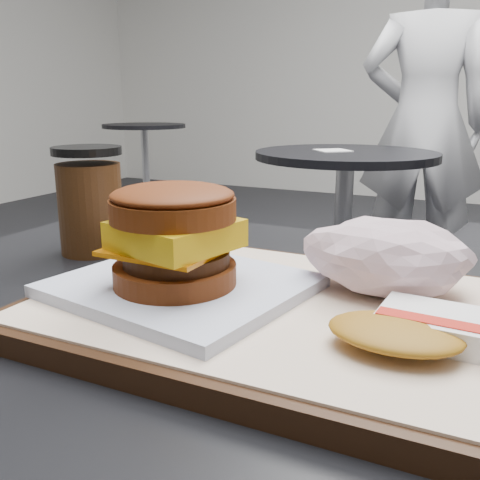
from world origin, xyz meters
name	(u,v)px	position (x,y,z in m)	size (l,w,h in m)	color
serving_tray	(276,311)	(0.03, -0.02, 0.78)	(0.38, 0.28, 0.02)	black
breakfast_sandwich	(177,248)	(-0.05, -0.04, 0.83)	(0.22, 0.20, 0.09)	white
hash_brown	(425,330)	(0.15, -0.05, 0.80)	(0.12, 0.09, 0.02)	white
crumpled_wrapper	(386,255)	(0.10, 0.04, 0.82)	(0.14, 0.11, 0.06)	silver
coffee_cup	(90,203)	(-0.24, 0.08, 0.83)	(0.08, 0.08, 0.12)	#3B200E
neighbor_table	(344,202)	(-0.35, 1.65, 0.55)	(0.70, 0.70, 0.75)	black
napkin	(333,150)	(-0.40, 1.64, 0.75)	(0.12, 0.12, 0.00)	white
patron	(424,123)	(-0.16, 2.34, 0.83)	(0.61, 0.40, 1.66)	silver
bg_table_mid	(145,148)	(-2.40, 3.20, 0.56)	(0.66, 0.66, 0.75)	black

